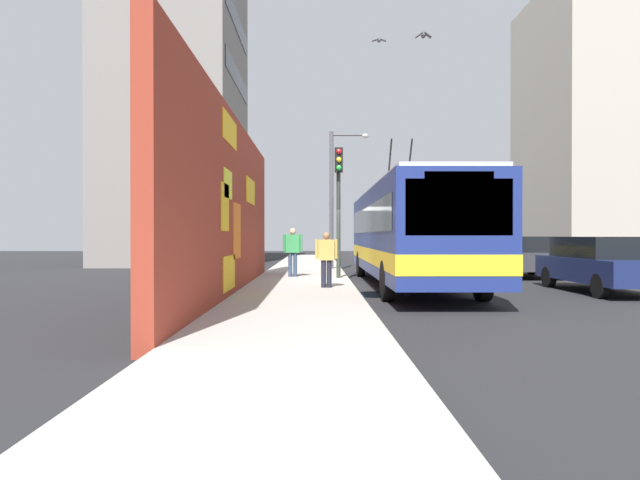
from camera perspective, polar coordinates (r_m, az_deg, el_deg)
The scene contains 14 objects.
ground_plane at distance 18.15m, azimuth 3.15°, elevation -4.64°, with size 80.00×80.00×0.00m, color #232326.
sidewalk_slab at distance 18.12m, azimuth -1.92°, elevation -4.41°, with size 48.00×3.20×0.15m, color #ADA8A0.
graffiti_wall at distance 14.67m, azimuth -9.17°, elevation 3.35°, with size 14.87×0.32×4.70m.
building_far_left at distance 33.72m, azimuth -14.60°, elevation 13.10°, with size 9.75×6.94×18.01m.
building_far_right at distance 39.52m, azimuth 27.43°, elevation 10.38°, with size 9.50×8.43×16.92m.
city_bus at distance 17.64m, azimuth 9.13°, elevation 0.93°, with size 12.63×2.62×4.93m.
parked_car_navy at distance 17.48m, azimuth 27.28°, elevation -2.13°, with size 4.71×1.93×1.58m.
parked_car_dark_gray at distance 22.84m, azimuth 20.44°, elevation -1.53°, with size 4.13×1.93×1.58m.
pedestrian_midblock at distance 19.45m, azimuth -2.87°, elevation -0.84°, with size 0.23×0.69×1.73m.
pedestrian_at_curb at distance 15.35m, azimuth 0.67°, elevation -1.62°, with size 0.22×0.64×1.56m.
traffic_light at distance 18.87m, azimuth 1.95°, elevation 5.16°, with size 0.49×0.28×4.50m.
street_lamp at distance 24.40m, azimuth 1.68°, elevation 5.30°, with size 0.44×1.73×6.09m.
flying_pigeons at distance 21.26m, azimuth 8.26°, elevation 20.09°, with size 4.01×1.58×1.30m.
curbside_puddle at distance 15.07m, azimuth 6.17°, elevation -5.67°, with size 1.71×1.71×0.00m, color black.
Camera 1 is at (-18.05, 1.10, 1.60)m, focal length 30.70 mm.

